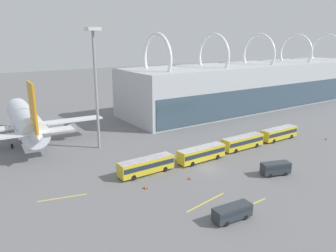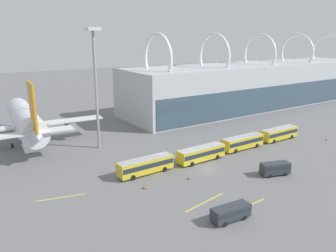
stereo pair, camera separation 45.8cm
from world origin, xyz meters
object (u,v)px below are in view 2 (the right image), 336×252
(shuttle_bus_1, at_px, (201,153))
(airliner_at_gate_near, at_px, (26,120))
(shuttle_bus_0, at_px, (146,165))
(airliner_at_gate_far, at_px, (179,93))
(shuttle_bus_3, at_px, (279,133))
(floodlight_mast, at_px, (95,69))
(traffic_cone_0, at_px, (327,139))
(service_van_crossing, at_px, (231,212))
(service_van_foreground, at_px, (275,168))
(traffic_cone_2, at_px, (144,187))
(shuttle_bus_2, at_px, (243,142))
(traffic_cone_1, at_px, (189,178))

(shuttle_bus_1, bearing_deg, airliner_at_gate_near, 129.46)
(airliner_at_gate_near, distance_m, shuttle_bus_0, 35.05)
(airliner_at_gate_near, height_order, shuttle_bus_0, airliner_at_gate_near)
(airliner_at_gate_far, height_order, shuttle_bus_3, airliner_at_gate_far)
(floodlight_mast, bearing_deg, traffic_cone_0, -27.64)
(airliner_at_gate_near, bearing_deg, shuttle_bus_3, -116.89)
(service_van_crossing, bearing_deg, floodlight_mast, 99.41)
(shuttle_bus_1, xyz_separation_m, service_van_foreground, (7.01, -13.35, -0.36))
(traffic_cone_0, height_order, traffic_cone_2, traffic_cone_0)
(shuttle_bus_2, xyz_separation_m, service_van_crossing, (-24.07, -20.98, -0.50))
(airliner_at_gate_far, xyz_separation_m, shuttle_bus_2, (-13.41, -44.08, -3.88))
(shuttle_bus_0, relative_size, shuttle_bus_2, 1.00)
(shuttle_bus_3, distance_m, traffic_cone_1, 34.29)
(service_van_crossing, height_order, traffic_cone_0, service_van_crossing)
(shuttle_bus_2, bearing_deg, traffic_cone_0, -17.58)
(shuttle_bus_1, bearing_deg, floodlight_mast, 124.73)
(shuttle_bus_2, relative_size, traffic_cone_2, 17.33)
(traffic_cone_2, bearing_deg, traffic_cone_1, -7.94)
(airliner_at_gate_far, relative_size, traffic_cone_2, 52.60)
(shuttle_bus_3, bearing_deg, airliner_at_gate_near, 149.24)
(shuttle_bus_1, height_order, floodlight_mast, floodlight_mast)
(airliner_at_gate_far, distance_m, traffic_cone_1, 61.32)
(service_van_crossing, bearing_deg, traffic_cone_0, 21.19)
(airliner_at_gate_far, xyz_separation_m, service_van_crossing, (-37.47, -65.06, -4.38))
(shuttle_bus_3, relative_size, traffic_cone_1, 16.77)
(shuttle_bus_3, xyz_separation_m, traffic_cone_2, (-42.25, -5.33, -1.47))
(shuttle_bus_1, distance_m, traffic_cone_0, 36.24)
(airliner_at_gate_near, distance_m, traffic_cone_0, 74.41)
(shuttle_bus_0, xyz_separation_m, traffic_cone_0, (48.60, -7.03, -1.38))
(shuttle_bus_1, height_order, shuttle_bus_2, same)
(service_van_foreground, height_order, floodlight_mast, floodlight_mast)
(service_van_foreground, distance_m, traffic_cone_0, 29.50)
(service_van_crossing, bearing_deg, shuttle_bus_1, 65.86)
(shuttle_bus_2, xyz_separation_m, shuttle_bus_3, (12.95, -0.07, 0.00))
(service_van_crossing, distance_m, traffic_cone_2, 16.46)
(shuttle_bus_3, bearing_deg, shuttle_bus_1, -178.91)
(shuttle_bus_0, bearing_deg, airliner_at_gate_far, 47.38)
(service_van_crossing, relative_size, floodlight_mast, 0.22)
(airliner_at_gate_near, relative_size, airliner_at_gate_far, 1.10)
(traffic_cone_1, bearing_deg, shuttle_bus_2, 17.73)
(service_van_foreground, height_order, service_van_crossing, service_van_foreground)
(shuttle_bus_1, bearing_deg, shuttle_bus_3, 0.06)
(airliner_at_gate_near, bearing_deg, traffic_cone_1, -148.69)
(shuttle_bus_3, height_order, traffic_cone_1, shuttle_bus_3)
(airliner_at_gate_near, bearing_deg, service_van_crossing, -158.83)
(shuttle_bus_2, distance_m, floodlight_mast, 37.42)
(shuttle_bus_1, relative_size, shuttle_bus_2, 1.00)
(shuttle_bus_0, bearing_deg, traffic_cone_1, -52.61)
(airliner_at_gate_far, xyz_separation_m, traffic_cone_1, (-34.09, -50.69, -5.33))
(shuttle_bus_2, height_order, service_van_foreground, shuttle_bus_2)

